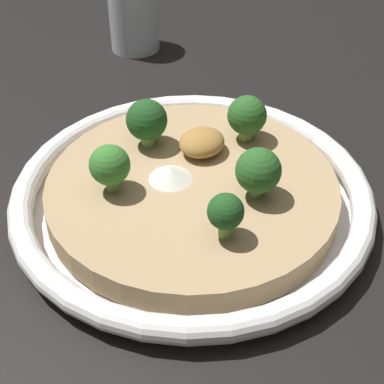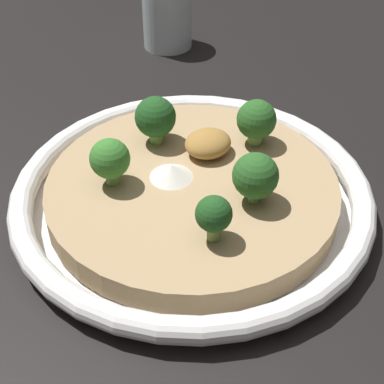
% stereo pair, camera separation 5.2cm
% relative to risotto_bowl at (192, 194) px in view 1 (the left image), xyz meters
% --- Properties ---
extents(ground_plane, '(6.00, 6.00, 0.00)m').
position_rel_risotto_bowl_xyz_m(ground_plane, '(0.00, 0.00, -0.02)').
color(ground_plane, black).
extents(risotto_bowl, '(0.32, 0.32, 0.03)m').
position_rel_risotto_bowl_xyz_m(risotto_bowl, '(0.00, 0.00, 0.00)').
color(risotto_bowl, white).
rests_on(risotto_bowl, ground_plane).
extents(cheese_sprinkle, '(0.04, 0.04, 0.01)m').
position_rel_risotto_bowl_xyz_m(cheese_sprinkle, '(-0.01, 0.02, 0.02)').
color(cheese_sprinkle, white).
rests_on(cheese_sprinkle, risotto_bowl).
extents(crispy_onion_garnish, '(0.04, 0.04, 0.02)m').
position_rel_risotto_bowl_xyz_m(crispy_onion_garnish, '(0.04, 0.03, 0.03)').
color(crispy_onion_garnish, '#A37538').
rests_on(crispy_onion_garnish, risotto_bowl).
extents(broccoli_back, '(0.04, 0.04, 0.05)m').
position_rel_risotto_bowl_xyz_m(broccoli_back, '(0.01, 0.07, 0.04)').
color(broccoli_back, '#759E4C').
rests_on(broccoli_back, risotto_bowl).
extents(broccoli_back_left, '(0.03, 0.03, 0.04)m').
position_rel_risotto_bowl_xyz_m(broccoli_back_left, '(-0.06, 0.04, 0.04)').
color(broccoli_back_left, '#668E47').
rests_on(broccoli_back_left, risotto_bowl).
extents(broccoli_back_right, '(0.04, 0.04, 0.04)m').
position_rel_risotto_bowl_xyz_m(broccoli_back_right, '(0.08, 0.01, 0.04)').
color(broccoli_back_right, '#759E4C').
rests_on(broccoli_back_right, risotto_bowl).
extents(broccoli_front, '(0.04, 0.04, 0.05)m').
position_rel_risotto_bowl_xyz_m(broccoli_front, '(0.03, -0.05, 0.04)').
color(broccoli_front, '#668E47').
rests_on(broccoli_front, risotto_bowl).
extents(broccoli_front_left, '(0.03, 0.03, 0.04)m').
position_rel_risotto_bowl_xyz_m(broccoli_front_left, '(-0.03, -0.07, 0.04)').
color(broccoli_front_left, '#759E4C').
rests_on(broccoli_front_left, risotto_bowl).
extents(drinking_glass, '(0.06, 0.06, 0.08)m').
position_rel_risotto_bowl_xyz_m(drinking_glass, '(0.17, 0.29, 0.03)').
color(drinking_glass, silver).
rests_on(drinking_glass, ground_plane).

